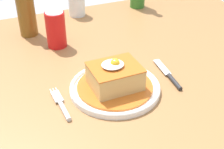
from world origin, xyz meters
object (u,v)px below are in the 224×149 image
Objects in this scene: fork at (62,106)px; beer_bottle_amber at (26,9)px; main_plate at (115,88)px; drinking_glass at (77,5)px; soda_can at (56,29)px; knife at (171,77)px.

beer_bottle_amber reaches higher than fork.
main_plate is 0.94× the size of beer_bottle_amber.
beer_bottle_amber is (0.01, 0.46, 0.09)m from fork.
fork is at bearing -112.09° from drinking_glass.
drinking_glass is at bearing 67.91° from fork.
main_plate is 2.01× the size of soda_can.
knife is 0.57m from beer_bottle_amber.
soda_can reaches higher than drinking_glass.
main_plate is 2.37× the size of drinking_glass.
main_plate reaches higher than fork.
knife is (0.17, -0.01, -0.00)m from main_plate.
knife is at bearing -80.21° from drinking_glass.
beer_bottle_amber reaches higher than main_plate.
beer_bottle_amber reaches higher than drinking_glass.
beer_bottle_amber is at bearing 108.06° from main_plate.
drinking_glass is at bearing 57.30° from soda_can.
knife is 0.42m from soda_can.
soda_can is 1.18× the size of drinking_glass.
fork is (-0.15, -0.01, -0.00)m from main_plate.
main_plate is at bearing -76.66° from soda_can.
drinking_glass is at bearing 99.79° from knife.
knife is at bearing -55.52° from beer_bottle_amber.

